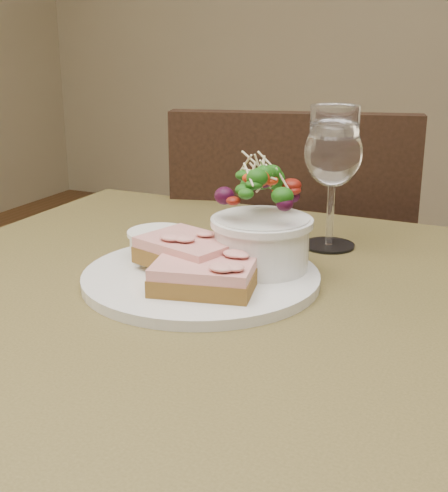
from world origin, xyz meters
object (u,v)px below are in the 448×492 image
at_px(cafe_table, 207,379).
at_px(sandwich_back, 189,251).
at_px(ramekin, 159,243).
at_px(wine_glass, 333,157).
at_px(chair_far, 290,388).
at_px(dinner_plate, 201,277).
at_px(salad_bowl, 262,219).
at_px(sandwich_front, 204,276).

bearing_deg(cafe_table, sandwich_back, 136.64).
bearing_deg(ramekin, cafe_table, -33.24).
bearing_deg(wine_glass, chair_far, 114.67).
bearing_deg(cafe_table, dinner_plate, 124.04).
xyz_separation_m(dinner_plate, sandwich_back, (-0.02, 0.00, 0.03)).
distance_m(chair_far, wine_glass, 0.72).
relative_size(cafe_table, wine_glass, 4.57).
height_order(sandwich_back, salad_bowl, salad_bowl).
distance_m(chair_far, dinner_plate, 0.75).
height_order(chair_far, sandwich_front, chair_far).
bearing_deg(sandwich_front, ramekin, 131.55).
distance_m(cafe_table, dinner_plate, 0.12).
xyz_separation_m(chair_far, sandwich_front, (0.11, -0.63, 0.48)).
bearing_deg(sandwich_front, wine_glass, 60.90).
bearing_deg(chair_far, ramekin, 75.27).
bearing_deg(salad_bowl, cafe_table, -110.36).
height_order(dinner_plate, ramekin, ramekin).
xyz_separation_m(cafe_table, sandwich_front, (0.00, -0.01, 0.13)).
relative_size(chair_far, sandwich_back, 6.97).
relative_size(dinner_plate, salad_bowl, 2.17).
xyz_separation_m(cafe_table, chair_far, (-0.11, 0.62, -0.36)).
bearing_deg(sandwich_back, ramekin, 173.65).
xyz_separation_m(sandwich_front, wine_glass, (0.07, 0.24, 0.10)).
bearing_deg(wine_glass, ramekin, -134.28).
bearing_deg(sandwich_back, cafe_table, -26.35).
distance_m(cafe_table, wine_glass, 0.33).
bearing_deg(wine_glass, sandwich_front, -106.42).
bearing_deg(sandwich_back, salad_bowl, 48.72).
bearing_deg(dinner_plate, chair_far, 97.98).
bearing_deg(ramekin, dinner_plate, -19.19).
bearing_deg(ramekin, sandwich_front, -35.77).
xyz_separation_m(cafe_table, dinner_plate, (-0.03, 0.04, 0.11)).
distance_m(dinner_plate, salad_bowl, 0.10).
bearing_deg(cafe_table, wine_glass, 73.02).
bearing_deg(wine_glass, sandwich_back, -120.17).
xyz_separation_m(chair_far, dinner_plate, (0.08, -0.58, 0.46)).
bearing_deg(dinner_plate, wine_glass, 63.52).
distance_m(dinner_plate, wine_glass, 0.25).
xyz_separation_m(dinner_plate, wine_glass, (0.10, 0.19, 0.12)).
relative_size(sandwich_back, ramekin, 1.82).
relative_size(ramekin, salad_bowl, 0.56).
distance_m(cafe_table, sandwich_back, 0.15).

